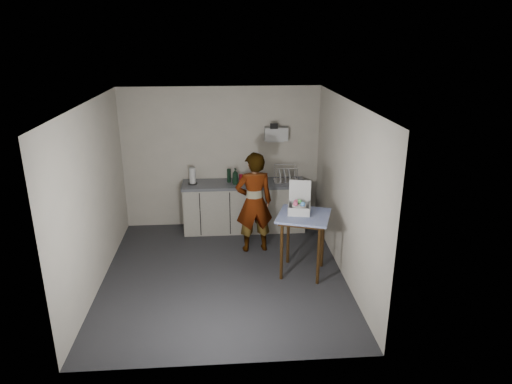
{
  "coord_description": "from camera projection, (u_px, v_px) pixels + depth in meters",
  "views": [
    {
      "loc": [
        0.02,
        -6.16,
        3.47
      ],
      "look_at": [
        0.52,
        0.45,
        1.16
      ],
      "focal_mm": 32.0,
      "sensor_mm": 36.0,
      "label": 1
    }
  ],
  "objects": [
    {
      "name": "wall_right",
      "position": [
        345.0,
        191.0,
        6.64
      ],
      "size": [
        0.02,
        4.0,
        2.6
      ],
      "primitive_type": "cube",
      "color": "beige",
      "rests_on": "ground"
    },
    {
      "name": "paper_towel",
      "position": [
        192.0,
        176.0,
        8.16
      ],
      "size": [
        0.17,
        0.17,
        0.3
      ],
      "color": "black",
      "rests_on": "kitchen_counter"
    },
    {
      "name": "kitchen_counter",
      "position": [
        244.0,
        207.0,
        8.43
      ],
      "size": [
        2.24,
        0.62,
        0.91
      ],
      "color": "black",
      "rests_on": "ground"
    },
    {
      "name": "wall_shelf",
      "position": [
        276.0,
        134.0,
        8.25
      ],
      "size": [
        0.42,
        0.18,
        0.37
      ],
      "color": "silver",
      "rests_on": "ground"
    },
    {
      "name": "wall_back",
      "position": [
        221.0,
        158.0,
        8.39
      ],
      "size": [
        3.6,
        0.02,
        2.6
      ],
      "primitive_type": "cube",
      "color": "beige",
      "rests_on": "ground"
    },
    {
      "name": "standing_man",
      "position": [
        254.0,
        203.0,
        7.47
      ],
      "size": [
        0.67,
        0.49,
        1.7
      ],
      "primitive_type": "imported",
      "rotation": [
        0.0,
        0.0,
        3.28
      ],
      "color": "#B2A593",
      "rests_on": "ground"
    },
    {
      "name": "ground",
      "position": [
        224.0,
        274.0,
        6.94
      ],
      "size": [
        4.0,
        4.0,
        0.0
      ],
      "primitive_type": "plane",
      "color": "#27282C",
      "rests_on": "ground"
    },
    {
      "name": "side_table",
      "position": [
        303.0,
        222.0,
        6.73
      ],
      "size": [
        0.93,
        0.93,
        0.95
      ],
      "rotation": [
        0.0,
        0.0,
        -0.32
      ],
      "color": "#341F0B",
      "rests_on": "ground"
    },
    {
      "name": "wall_left",
      "position": [
        94.0,
        197.0,
        6.39
      ],
      "size": [
        0.02,
        4.0,
        2.6
      ],
      "primitive_type": "cube",
      "color": "beige",
      "rests_on": "ground"
    },
    {
      "name": "dark_bottle",
      "position": [
        229.0,
        176.0,
        8.26
      ],
      "size": [
        0.07,
        0.07,
        0.25
      ],
      "primitive_type": "cylinder",
      "color": "black",
      "rests_on": "kitchen_counter"
    },
    {
      "name": "soda_can",
      "position": [
        241.0,
        178.0,
        8.31
      ],
      "size": [
        0.07,
        0.07,
        0.14
      ],
      "primitive_type": "cylinder",
      "color": "#B41225",
      "rests_on": "kitchen_counter"
    },
    {
      "name": "bakery_box",
      "position": [
        299.0,
        206.0,
        6.75
      ],
      "size": [
        0.38,
        0.39,
        0.46
      ],
      "rotation": [
        0.0,
        0.0,
        -0.2
      ],
      "color": "silver",
      "rests_on": "side_table"
    },
    {
      "name": "soap_bottle",
      "position": [
        235.0,
        176.0,
        8.14
      ],
      "size": [
        0.15,
        0.15,
        0.3
      ],
      "primitive_type": "imported",
      "rotation": [
        0.0,
        0.0,
        0.46
      ],
      "color": "black",
      "rests_on": "kitchen_counter"
    },
    {
      "name": "ceiling",
      "position": [
        220.0,
        103.0,
        6.09
      ],
      "size": [
        3.6,
        4.0,
        0.01
      ],
      "primitive_type": "cube",
      "color": "white",
      "rests_on": "wall_back"
    },
    {
      "name": "dish_rack",
      "position": [
        285.0,
        178.0,
        8.31
      ],
      "size": [
        0.43,
        0.32,
        0.3
      ],
      "color": "silver",
      "rests_on": "kitchen_counter"
    }
  ]
}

